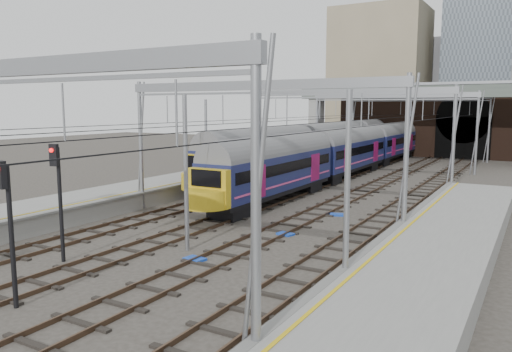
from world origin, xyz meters
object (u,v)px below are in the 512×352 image
Objects in this scene: train_second at (334,144)px; signal_near_centre at (8,216)px; signal_near_left at (58,189)px; train_main at (373,145)px.

signal_near_centre is (5.22, -41.64, 0.54)m from train_second.
signal_near_centre is at bearing -82.85° from train_second.
signal_near_left reaches higher than signal_near_centre.
train_second is 41.97m from signal_near_centre.
train_second is at bearing -163.57° from train_main.
signal_near_left is at bearing -92.21° from train_main.
train_second is at bearing 109.11° from signal_near_centre.
signal_near_left is 1.03× the size of signal_near_centre.
train_second reaches higher than signal_near_centre.
train_second is 37.66m from signal_near_left.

